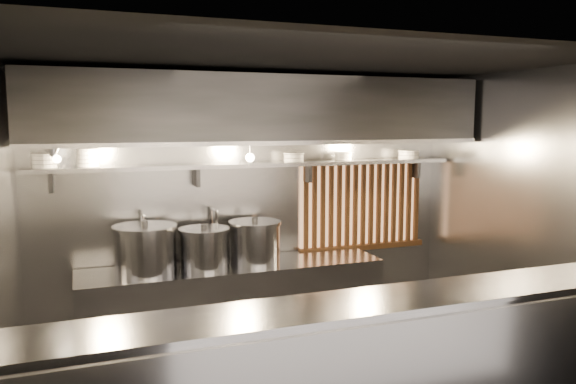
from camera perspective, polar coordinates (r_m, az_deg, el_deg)
ceiling at (r=4.52m, az=1.73°, el=13.31°), size 4.50×4.50×0.00m
wall_back at (r=5.98m, az=-3.73°, el=-1.66°), size 4.50×0.00×4.50m
wall_right at (r=5.81m, az=22.73°, el=-2.47°), size 0.00×3.00×3.00m
serving_counter at (r=4.03m, az=7.04°, el=-18.64°), size 4.50×0.56×1.13m
cooking_bench at (r=5.79m, az=-5.49°, el=-11.69°), size 3.00×0.70×0.90m
bowl_shelf at (r=5.76m, az=-3.26°, el=2.81°), size 4.40×0.34×0.04m
exhaust_hood at (r=5.53m, az=-2.61°, el=8.28°), size 4.40×0.81×0.65m
wood_screen at (r=6.43m, az=7.56°, el=-1.27°), size 1.56×0.09×1.04m
faucet_left at (r=5.65m, az=-14.59°, el=-3.36°), size 0.04×0.30×0.50m
faucet_right at (r=5.76m, az=-7.64°, el=-2.99°), size 0.04×0.30×0.50m
heat_lamp at (r=5.03m, az=-22.77°, el=3.77°), size 0.25×0.35×0.20m
pendant_bulb at (r=5.61m, az=-3.88°, el=3.53°), size 0.09×0.09×0.19m
stock_pot_left at (r=5.46m, az=-14.29°, el=-5.62°), size 0.62×0.62×0.49m
stock_pot_mid at (r=5.53m, az=-8.48°, el=-5.64°), size 0.59×0.59×0.43m
stock_pot_right at (r=5.69m, az=-3.38°, el=-5.05°), size 0.65×0.65×0.46m
bowl_stack_0 at (r=5.51m, az=-23.52°, el=2.92°), size 0.23×0.23×0.13m
bowl_stack_1 at (r=5.50m, az=-19.63°, el=3.30°), size 0.22×0.22×0.17m
bowl_stack_2 at (r=5.89m, az=0.59°, el=3.57°), size 0.22×0.22×0.09m
bowl_stack_3 at (r=6.12m, az=5.61°, el=3.67°), size 0.20×0.20×0.09m
bowl_stack_4 at (r=6.52m, az=12.16°, el=3.75°), size 0.24×0.24×0.09m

